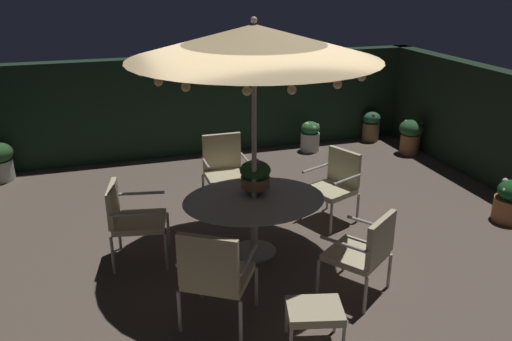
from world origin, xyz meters
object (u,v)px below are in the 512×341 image
Objects in this scene: patio_chair_north at (365,249)px; patio_chair_east at (225,167)px; potted_plant_right_far at (310,136)px; patio_dining_table at (254,207)px; potted_plant_front_corner at (411,135)px; patio_umbrella at (254,42)px; patio_chair_northeast at (336,181)px; patio_chair_south at (214,272)px; potted_plant_back_left at (371,126)px; patio_chair_southeast at (131,216)px; potted_plant_right_near at (511,201)px; ottoman_footrest at (315,312)px; centerpiece_planter at (255,174)px.

patio_chair_east reaches higher than patio_chair_north.
patio_chair_north reaches higher than potted_plant_right_far.
patio_dining_table is 4.69m from potted_plant_front_corner.
patio_dining_table is at bearing 138.67° from patio_umbrella.
patio_chair_northeast is 1.52× the size of potted_plant_front_corner.
patio_chair_south reaches higher than patio_chair_east.
potted_plant_back_left is (3.54, 2.14, -0.29)m from patio_chair_east.
patio_umbrella reaches higher than patio_chair_north.
patio_umbrella is 2.42m from patio_chair_southeast.
patio_dining_table is 1.44m from patio_chair_southeast.
patio_chair_east is 1.09× the size of patio_chair_southeast.
potted_plant_right_near is at bearing -95.00° from potted_plant_front_corner.
patio_chair_south is at bearing -166.65° from potted_plant_right_near.
ottoman_footrest is 6.40m from potted_plant_back_left.
patio_chair_southeast is at bearing 169.50° from patio_umbrella.
patio_umbrella is 6.24× the size of centerpiece_planter.
patio_chair_south is (-0.76, -2.68, 0.01)m from patio_chair_east.
patio_chair_north is 1.60× the size of potted_plant_back_left.
patio_chair_north reaches higher than potted_plant_right_near.
patio_dining_table is 2.95× the size of potted_plant_right_far.
patio_dining_table is 1.80× the size of patio_chair_north.
patio_umbrella is 4.54m from potted_plant_right_far.
centerpiece_planter is 1.40m from patio_chair_northeast.
centerpiece_planter reaches higher than patio_chair_south.
patio_chair_south reaches higher than potted_plant_back_left.
potted_plant_back_left reaches higher than ottoman_footrest.
potted_plant_right_near is at bearing -5.21° from patio_chair_southeast.
ottoman_footrest is at bearing -54.75° from patio_chair_southeast.
patio_chair_northeast reaches higher than potted_plant_front_corner.
potted_plant_front_corner is (2.53, 2.10, -0.20)m from patio_chair_northeast.
potted_plant_right_near is 2.87m from potted_plant_front_corner.
patio_chair_south is 0.99m from ottoman_footrest.
patio_umbrella is at bearing 125.59° from patio_chair_north.
centerpiece_planter is at bearing 121.05° from patio_chair_north.
patio_umbrella reaches higher than potted_plant_right_far.
patio_dining_table is 0.61× the size of patio_umbrella.
patio_chair_northeast is 3.75m from potted_plant_back_left.
potted_plant_right_far is at bearing 73.95° from patio_chair_northeast.
patio_chair_northeast is at bearing 60.97° from ottoman_footrest.
potted_plant_right_near is at bearing -24.43° from patio_chair_east.
potted_plant_right_far is (2.89, 4.57, -0.31)m from patio_chair_south.
patio_dining_table is at bearing 90.85° from ottoman_footrest.
patio_chair_southeast is 1.65× the size of potted_plant_right_near.
potted_plant_back_left is 1.01× the size of potted_plant_right_near.
patio_chair_north is at bearing -119.63° from potted_plant_back_left.
potted_plant_back_left reaches higher than potted_plant_right_far.
potted_plant_right_near is at bearing 19.38° from patio_chair_north.
patio_chair_southeast is (-2.74, -0.30, 0.02)m from patio_chair_northeast.
patio_chair_north is 2.95m from potted_plant_right_near.
potted_plant_front_corner is (4.62, 3.89, -0.25)m from patio_chair_south.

